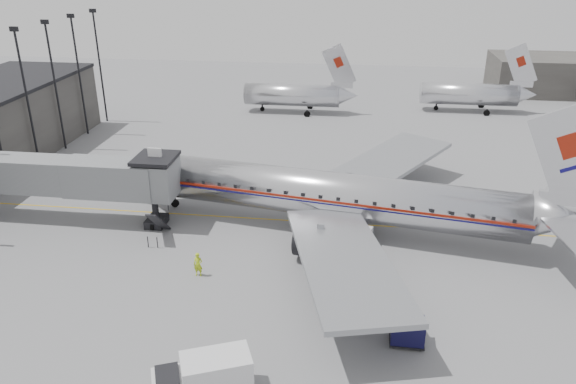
# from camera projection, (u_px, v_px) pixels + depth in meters

# --- Properties ---
(ground) EXTENTS (160.00, 160.00, 0.00)m
(ground) POSITION_uv_depth(u_px,v_px,m) (252.00, 252.00, 45.60)
(ground) COLOR slate
(ground) RESTS_ON ground
(apron_line) EXTENTS (60.00, 0.15, 0.01)m
(apron_line) POSITION_uv_depth(u_px,v_px,m) (297.00, 221.00, 50.68)
(apron_line) COLOR gold
(apron_line) RESTS_ON ground
(jet_bridge) EXTENTS (21.00, 6.20, 7.10)m
(jet_bridge) POSITION_uv_depth(u_px,v_px,m) (72.00, 177.00, 49.25)
(jet_bridge) COLOR slate
(jet_bridge) RESTS_ON ground
(floodlight_masts) EXTENTS (0.90, 42.25, 15.25)m
(floodlight_masts) POSITION_uv_depth(u_px,v_px,m) (10.00, 100.00, 57.35)
(floodlight_masts) COLOR black
(floodlight_masts) RESTS_ON ground
(distant_aircraft_near) EXTENTS (16.39, 3.20, 10.26)m
(distant_aircraft_near) POSITION_uv_depth(u_px,v_px,m) (293.00, 94.00, 82.84)
(distant_aircraft_near) COLOR silver
(distant_aircraft_near) RESTS_ON ground
(distant_aircraft_mid) EXTENTS (16.39, 3.20, 10.26)m
(distant_aircraft_mid) POSITION_uv_depth(u_px,v_px,m) (470.00, 93.00, 83.34)
(distant_aircraft_mid) COLOR silver
(distant_aircraft_mid) RESTS_ON ground
(airliner) EXTENTS (40.23, 36.99, 12.80)m
(airliner) POSITION_uv_depth(u_px,v_px,m) (340.00, 196.00, 47.86)
(airliner) COLOR silver
(airliner) RESTS_ON ground
(service_van) EXTENTS (5.70, 3.93, 2.51)m
(service_van) POSITION_uv_depth(u_px,v_px,m) (204.00, 377.00, 30.46)
(service_van) COLOR silver
(service_van) RESTS_ON ground
(baggage_cart_navy) EXTENTS (2.17, 1.67, 1.68)m
(baggage_cart_navy) POSITION_uv_depth(u_px,v_px,m) (407.00, 331.00, 34.74)
(baggage_cart_navy) COLOR black
(baggage_cart_navy) RESTS_ON ground
(baggage_cart_white) EXTENTS (2.55, 2.19, 1.71)m
(baggage_cart_white) POSITION_uv_depth(u_px,v_px,m) (358.00, 237.00, 46.02)
(baggage_cart_white) COLOR silver
(baggage_cart_white) RESTS_ON ground
(ramp_worker) EXTENTS (0.71, 0.48, 1.88)m
(ramp_worker) POSITION_uv_depth(u_px,v_px,m) (198.00, 265.00, 41.93)
(ramp_worker) COLOR #A9C717
(ramp_worker) RESTS_ON ground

